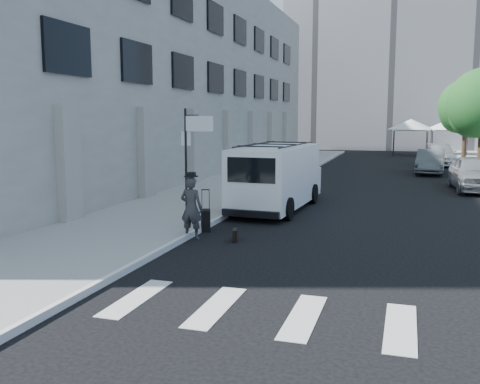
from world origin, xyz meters
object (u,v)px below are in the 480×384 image
Objects in this scene: parked_car_b at (430,162)px; parked_car_c at (440,155)px; briefcase at (235,235)px; suitcase at (206,220)px; cargo_van at (277,177)px; businessman at (191,208)px; parked_car_a at (475,173)px.

parked_car_b is 6.39m from parked_car_c.
parked_car_b is at bearing 58.99° from briefcase.
suitcase is 4.69m from cargo_van.
cargo_van is at bearing -99.34° from businessman.
cargo_van is (1.13, 4.46, 0.87)m from suitcase.
businessman is 5.69m from cargo_van.
suitcase reaches higher than briefcase.
businessman is 0.28× the size of cargo_van.
parked_car_a is 1.10× the size of parked_car_b.
businessman is 4.00× the size of briefcase.
parked_car_b is (5.79, 20.21, 0.55)m from briefcase.
briefcase is 0.35× the size of suitcase.
suitcase is 20.46m from parked_car_b.
parked_car_a reaches higher than parked_car_c.
parked_car_c is (-0.79, 13.57, -0.09)m from parked_car_a.
parked_car_c is at bearing 75.24° from cargo_van.
businessman is at bearing -106.41° from parked_car_c.
parked_car_a is at bearing 47.83° from cargo_van.
parked_car_a is at bearing -121.55° from businessman.
suitcase is 0.28× the size of parked_car_b.
cargo_van is 1.30× the size of parked_car_a.
parked_car_a is 7.43m from parked_car_b.
parked_car_b is at bearing -107.01° from businessman.
parked_car_c is (6.66, 26.54, 0.57)m from briefcase.
parked_car_c is at bearing 60.88° from briefcase.
cargo_van is 22.15m from parked_car_c.
briefcase is 14.98m from parked_car_a.
parked_car_b is (7.04, 19.21, 0.40)m from suitcase.
cargo_van is 1.43× the size of parked_car_b.
parked_car_c is (0.87, 6.33, 0.01)m from parked_car_b.
parked_car_a is at bearing 33.14° from suitcase.
suitcase is at bearing -106.14° from parked_car_b.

